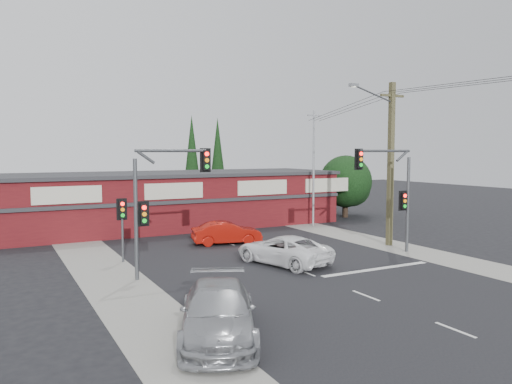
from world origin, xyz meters
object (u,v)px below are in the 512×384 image
silver_suv (218,312)px  utility_pole (389,158)px  red_sedan (227,233)px  shop_building (170,199)px  white_suv (283,250)px

silver_suv → utility_pole: (15.45, 9.18, 4.58)m
red_sedan → shop_building: size_ratio=0.16×
red_sedan → shop_building: 8.97m
silver_suv → white_suv: bearing=71.3°
red_sedan → white_suv: bearing=-165.3°
white_suv → shop_building: bearing=-102.6°
shop_building → utility_pole: size_ratio=2.73×
white_suv → silver_suv: 10.64m
shop_building → silver_suv: bearing=-104.7°
utility_pole → red_sedan: bearing=148.9°
shop_building → utility_pole: utility_pole is taller
shop_building → white_suv: bearing=-86.1°
white_suv → silver_suv: silver_suv is taller
white_suv → silver_suv: (-7.13, -7.90, 0.08)m
white_suv → red_sedan: bearing=-104.2°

